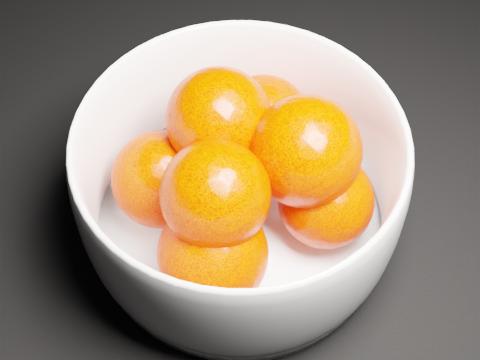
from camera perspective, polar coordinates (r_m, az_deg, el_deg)
bowl at (r=0.50m, az=-0.00°, el=-0.40°), size 0.24×0.24×0.12m
orange_pile at (r=0.49m, az=0.24°, el=0.61°), size 0.18×0.16×0.12m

